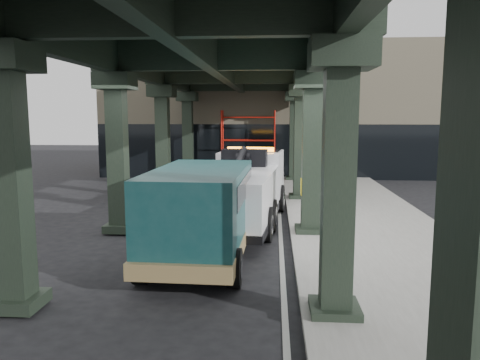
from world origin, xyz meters
The scene contains 8 objects.
ground centered at (0.00, 0.00, 0.00)m, with size 90.00×90.00×0.00m, color black.
sidewalk centered at (4.50, 2.00, 0.07)m, with size 5.00×40.00×0.15m, color gray.
lane_stripe centered at (1.70, 2.00, 0.01)m, with size 0.12×38.00×0.01m, color silver.
viaduct centered at (-0.40, 2.00, 5.46)m, with size 7.40×32.00×6.40m.
building centered at (2.00, 20.00, 4.00)m, with size 22.00×10.00×8.00m, color #C6B793.
scaffolding centered at (0.00, 14.64, 2.11)m, with size 3.08×0.88×4.00m.
tow_truck centered at (0.42, 3.50, 1.30)m, with size 3.04×8.31×2.67m.
towed_van centered at (-0.34, -0.58, 1.30)m, with size 2.55×6.02×2.41m.
Camera 1 is at (1.46, -12.24, 3.72)m, focal length 35.00 mm.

